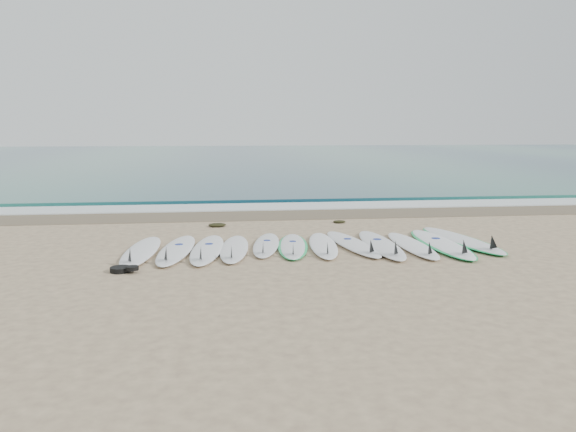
{
  "coord_description": "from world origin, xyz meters",
  "views": [
    {
      "loc": [
        -1.66,
        -10.29,
        2.26
      ],
      "look_at": [
        -0.24,
        1.37,
        0.4
      ],
      "focal_mm": 35.0,
      "sensor_mm": 36.0,
      "label": 1
    }
  ],
  "objects": [
    {
      "name": "wave_crest",
      "position": [
        0.0,
        7.0,
        0.05
      ],
      "size": [
        120.0,
        1.0,
        0.1
      ],
      "primitive_type": "cube",
      "color": "#1D595B",
      "rests_on": "ground"
    },
    {
      "name": "foam_band",
      "position": [
        0.0,
        5.5,
        0.02
      ],
      "size": [
        120.0,
        1.4,
        0.04
      ],
      "primitive_type": "cube",
      "color": "silver",
      "rests_on": "ground"
    },
    {
      "name": "seaweed_near",
      "position": [
        -1.74,
        2.53,
        0.04
      ],
      "size": [
        0.41,
        0.32,
        0.08
      ],
      "primitive_type": "ellipsoid",
      "color": "black",
      "rests_on": "ground"
    },
    {
      "name": "wet_sand_band",
      "position": [
        0.0,
        4.1,
        0.01
      ],
      "size": [
        120.0,
        1.8,
        0.01
      ],
      "primitive_type": "cube",
      "color": "brown",
      "rests_on": "ground"
    },
    {
      "name": "surfboard_7",
      "position": [
        0.85,
        -0.0,
        0.06
      ],
      "size": [
        0.86,
        2.65,
        0.33
      ],
      "rotation": [
        0.0,
        0.0,
        0.13
      ],
      "color": "white",
      "rests_on": "ground"
    },
    {
      "name": "surfboard_9",
      "position": [
        1.94,
        -0.27,
        0.06
      ],
      "size": [
        0.54,
        2.55,
        0.33
      ],
      "rotation": [
        0.0,
        0.0,
        -0.01
      ],
      "color": "white",
      "rests_on": "ground"
    },
    {
      "name": "surfboard_2",
      "position": [
        -1.92,
        -0.17,
        0.06
      ],
      "size": [
        0.79,
        2.69,
        0.34
      ],
      "rotation": [
        0.0,
        0.0,
        -0.09
      ],
      "color": "white",
      "rests_on": "ground"
    },
    {
      "name": "surfboard_8",
      "position": [
        1.36,
        -0.16,
        0.06
      ],
      "size": [
        0.66,
        2.8,
        0.36
      ],
      "rotation": [
        0.0,
        0.0,
        -0.03
      ],
      "color": "silver",
      "rests_on": "ground"
    },
    {
      "name": "surfboard_11",
      "position": [
        3.08,
        0.11,
        0.05
      ],
      "size": [
        1.06,
        2.95,
        0.37
      ],
      "rotation": [
        0.0,
        0.0,
        0.13
      ],
      "color": "white",
      "rests_on": "ground"
    },
    {
      "name": "seaweed_far",
      "position": [
        1.16,
        2.69,
        0.03
      ],
      "size": [
        0.31,
        0.24,
        0.06
      ],
      "primitive_type": "ellipsoid",
      "color": "black",
      "rests_on": "ground"
    },
    {
      "name": "surfboard_10",
      "position": [
        2.54,
        -0.19,
        0.05
      ],
      "size": [
        0.72,
        2.89,
        0.37
      ],
      "rotation": [
        0.0,
        0.0,
        -0.01
      ],
      "color": "white",
      "rests_on": "ground"
    },
    {
      "name": "surfboard_5",
      "position": [
        -0.32,
        0.0,
        0.04
      ],
      "size": [
        0.84,
        2.39,
        0.3
      ],
      "rotation": [
        0.0,
        0.0,
        -0.12
      ],
      "color": "white",
      "rests_on": "ground"
    },
    {
      "name": "surfboard_4",
      "position": [
        -0.81,
        0.13,
        0.05
      ],
      "size": [
        0.82,
        2.35,
        0.29
      ],
      "rotation": [
        0.0,
        0.0,
        -0.15
      ],
      "color": "silver",
      "rests_on": "ground"
    },
    {
      "name": "ocean",
      "position": [
        0.0,
        32.5,
        0.01
      ],
      "size": [
        120.0,
        55.0,
        0.03
      ],
      "primitive_type": "cube",
      "color": "#1D595B",
      "rests_on": "ground"
    },
    {
      "name": "surfboard_1",
      "position": [
        -2.48,
        -0.15,
        0.06
      ],
      "size": [
        0.82,
        2.7,
        0.34
      ],
      "rotation": [
        0.0,
        0.0,
        -0.1
      ],
      "color": "white",
      "rests_on": "ground"
    },
    {
      "name": "surfboard_6",
      "position": [
        0.26,
        -0.05,
        0.05
      ],
      "size": [
        0.74,
        2.49,
        0.31
      ],
      "rotation": [
        0.0,
        0.0,
        -0.1
      ],
      "color": "white",
      "rests_on": "ground"
    },
    {
      "name": "leash_coil",
      "position": [
        -3.21,
        -1.44,
        0.05
      ],
      "size": [
        0.46,
        0.36,
        0.11
      ],
      "color": "black",
      "rests_on": "ground"
    },
    {
      "name": "ground",
      "position": [
        0.0,
        0.0,
        0.0
      ],
      "size": [
        120.0,
        120.0,
        0.0
      ],
      "primitive_type": "plane",
      "color": "tan"
    },
    {
      "name": "surfboard_3",
      "position": [
        -1.43,
        -0.14,
        0.05
      ],
      "size": [
        0.7,
        2.48,
        0.31
      ],
      "rotation": [
        0.0,
        0.0,
        -0.08
      ],
      "color": "white",
      "rests_on": "ground"
    },
    {
      "name": "surfboard_0",
      "position": [
        -3.1,
        -0.18,
        0.06
      ],
      "size": [
        0.69,
        2.67,
        0.34
      ],
      "rotation": [
        0.0,
        0.0,
        -0.05
      ],
      "color": "white",
      "rests_on": "ground"
    }
  ]
}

